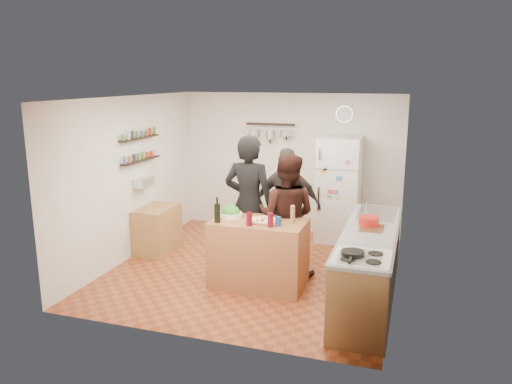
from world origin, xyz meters
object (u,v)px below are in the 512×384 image
(person_center, at_px, (286,216))
(counter_run, at_px, (369,267))
(prep_island, at_px, (259,253))
(person_back, at_px, (287,205))
(red_bowl, at_px, (369,221))
(pepper_mill, at_px, (293,216))
(wall_clock, at_px, (344,114))
(wine_bottle, at_px, (217,213))
(fridge, at_px, (339,189))
(person_left, at_px, (249,204))
(salad_bowl, at_px, (230,215))
(salt_canister, at_px, (278,221))
(side_table, at_px, (157,229))
(skillet, at_px, (353,253))

(person_center, height_order, counter_run, person_center)
(prep_island, relative_size, person_back, 0.72)
(red_bowl, bearing_deg, counter_run, -78.80)
(counter_run, bearing_deg, pepper_mill, 175.77)
(prep_island, relative_size, wall_clock, 4.17)
(wine_bottle, height_order, red_bowl, wine_bottle)
(counter_run, height_order, fridge, fridge)
(person_left, xyz_separation_m, fridge, (1.01, 1.78, -0.10))
(person_back, distance_m, wall_clock, 2.09)
(wine_bottle, distance_m, pepper_mill, 0.99)
(person_left, bearing_deg, counter_run, 164.02)
(pepper_mill, bearing_deg, salad_bowl, 180.00)
(prep_island, height_order, wine_bottle, wine_bottle)
(salad_bowl, xyz_separation_m, wall_clock, (1.13, 2.56, 1.21))
(wall_clock, bearing_deg, person_left, -115.57)
(salad_bowl, xyz_separation_m, wine_bottle, (-0.08, -0.27, 0.09))
(pepper_mill, distance_m, red_bowl, 0.98)
(prep_island, distance_m, salt_canister, 0.61)
(pepper_mill, distance_m, counter_run, 1.15)
(side_table, bearing_deg, pepper_mill, -17.23)
(pepper_mill, relative_size, side_table, 0.24)
(red_bowl, bearing_deg, person_back, 147.13)
(skillet, distance_m, red_bowl, 1.19)
(wine_bottle, xyz_separation_m, salt_canister, (0.80, 0.10, -0.07))
(counter_run, height_order, wall_clock, wall_clock)
(wall_clock, bearing_deg, person_center, -102.06)
(person_center, relative_size, counter_run, 0.67)
(salad_bowl, relative_size, side_table, 0.40)
(counter_run, xyz_separation_m, side_table, (-3.44, 0.83, -0.09))
(salad_bowl, relative_size, red_bowl, 1.23)
(salt_canister, bearing_deg, side_table, 157.95)
(salt_canister, xyz_separation_m, skillet, (1.06, -0.84, -0.02))
(person_back, distance_m, fridge, 1.35)
(skillet, xyz_separation_m, wall_clock, (-0.65, 3.56, 1.21))
(person_center, relative_size, red_bowl, 6.76)
(pepper_mill, xyz_separation_m, salt_canister, (-0.15, -0.17, -0.04))
(salad_bowl, xyz_separation_m, person_left, (0.12, 0.44, 0.06))
(pepper_mill, xyz_separation_m, person_center, (-0.20, 0.43, -0.13))
(person_center, distance_m, red_bowl, 1.19)
(person_left, xyz_separation_m, side_table, (-1.68, 0.31, -0.63))
(counter_run, distance_m, red_bowl, 0.58)
(prep_island, bearing_deg, salad_bowl, 173.21)
(counter_run, bearing_deg, salad_bowl, 177.73)
(salad_bowl, height_order, person_left, person_left)
(salad_bowl, xyz_separation_m, counter_run, (1.88, -0.07, -0.49))
(person_back, bearing_deg, prep_island, 79.68)
(salad_bowl, height_order, wall_clock, wall_clock)
(skillet, bearing_deg, salt_canister, 141.61)
(wall_clock, bearing_deg, skillet, -79.66)
(person_left, xyz_separation_m, red_bowl, (1.71, -0.26, -0.03))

